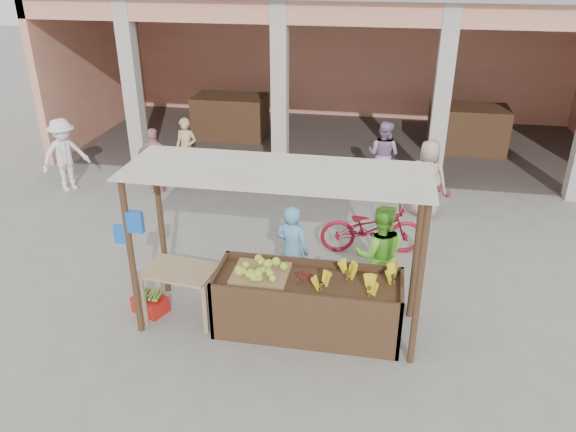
% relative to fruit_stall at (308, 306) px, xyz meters
% --- Properties ---
extents(ground, '(60.00, 60.00, 0.00)m').
position_rel_fruit_stall_xyz_m(ground, '(-0.50, 0.00, -0.40)').
color(ground, slate).
rests_on(ground, ground).
extents(market_building, '(14.40, 6.40, 4.20)m').
position_rel_fruit_stall_xyz_m(market_building, '(-0.45, 8.93, 2.30)').
color(market_building, tan).
rests_on(market_building, ground).
extents(fruit_stall, '(2.60, 0.95, 0.80)m').
position_rel_fruit_stall_xyz_m(fruit_stall, '(0.00, 0.00, 0.00)').
color(fruit_stall, '#452C1B').
rests_on(fruit_stall, ground).
extents(stall_awning, '(4.09, 1.35, 2.39)m').
position_rel_fruit_stall_xyz_m(stall_awning, '(-0.51, 0.06, 1.58)').
color(stall_awning, '#452C1B').
rests_on(stall_awning, ground).
extents(banana_heap, '(1.10, 0.60, 0.20)m').
position_rel_fruit_stall_xyz_m(banana_heap, '(0.65, 0.04, 0.50)').
color(banana_heap, yellow).
rests_on(banana_heap, fruit_stall).
extents(melon_tray, '(0.78, 0.68, 0.21)m').
position_rel_fruit_stall_xyz_m(melon_tray, '(-0.68, 0.05, 0.50)').
color(melon_tray, '#8F6E49').
rests_on(melon_tray, fruit_stall).
extents(berry_heap, '(0.44, 0.36, 0.14)m').
position_rel_fruit_stall_xyz_m(berry_heap, '(-0.06, 0.02, 0.47)').
color(berry_heap, maroon).
rests_on(berry_heap, fruit_stall).
extents(side_table, '(1.09, 0.80, 0.82)m').
position_rel_fruit_stall_xyz_m(side_table, '(-1.87, -0.03, 0.28)').
color(side_table, tan).
rests_on(side_table, ground).
extents(papaya_pile, '(0.70, 0.40, 0.20)m').
position_rel_fruit_stall_xyz_m(papaya_pile, '(-1.87, -0.03, 0.52)').
color(papaya_pile, '#49872C').
rests_on(papaya_pile, side_table).
extents(red_crate, '(0.57, 0.50, 0.25)m').
position_rel_fruit_stall_xyz_m(red_crate, '(-2.39, 0.01, -0.28)').
color(red_crate, '#B11712').
rests_on(red_crate, ground).
extents(plantain_bundle, '(0.35, 0.25, 0.07)m').
position_rel_fruit_stall_xyz_m(plantain_bundle, '(-2.39, 0.01, -0.12)').
color(plantain_bundle, '#5F8F34').
rests_on(plantain_bundle, red_crate).
extents(produce_sacks, '(1.05, 0.78, 0.63)m').
position_rel_fruit_stall_xyz_m(produce_sacks, '(2.05, 5.30, -0.08)').
color(produce_sacks, maroon).
rests_on(produce_sacks, ground).
extents(vendor_blue, '(0.72, 0.61, 1.62)m').
position_rel_fruit_stall_xyz_m(vendor_blue, '(-0.38, 0.90, 0.41)').
color(vendor_blue, '#63A8DB').
rests_on(vendor_blue, ground).
extents(vendor_green, '(0.88, 0.58, 1.71)m').
position_rel_fruit_stall_xyz_m(vendor_green, '(0.94, 0.91, 0.46)').
color(vendor_green, '#72D036').
rests_on(vendor_green, ground).
extents(motorcycle, '(0.95, 1.99, 1.00)m').
position_rel_fruit_stall_xyz_m(motorcycle, '(0.78, 2.47, 0.10)').
color(motorcycle, maroon).
rests_on(motorcycle, ground).
extents(shopper_a, '(1.14, 1.25, 1.77)m').
position_rel_fruit_stall_xyz_m(shopper_a, '(-6.06, 4.13, 0.49)').
color(shopper_a, white).
rests_on(shopper_a, ground).
extents(shopper_b, '(0.98, 0.60, 1.57)m').
position_rel_fruit_stall_xyz_m(shopper_b, '(-4.03, 4.35, 0.38)').
color(shopper_b, '#C67D82').
rests_on(shopper_b, ground).
extents(shopper_c, '(0.99, 0.83, 1.76)m').
position_rel_fruit_stall_xyz_m(shopper_c, '(1.78, 4.21, 0.48)').
color(shopper_c, tan).
rests_on(shopper_c, ground).
extents(shopper_e, '(0.60, 0.48, 1.50)m').
position_rel_fruit_stall_xyz_m(shopper_e, '(-3.66, 5.30, 0.35)').
color(shopper_e, tan).
rests_on(shopper_e, ground).
extents(shopper_f, '(0.94, 0.77, 1.68)m').
position_rel_fruit_stall_xyz_m(shopper_f, '(0.87, 5.57, 0.44)').
color(shopper_f, '#A282AA').
rests_on(shopper_f, ground).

